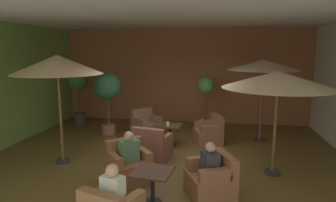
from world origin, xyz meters
TOP-DOWN VIEW (x-y plane):
  - ground_plane at (0.00, 0.00)m, footprint 9.11×8.12m
  - wall_back_brick at (0.00, 4.02)m, footprint 9.11×0.08m
  - ceiling_slab at (0.00, 0.00)m, footprint 9.11×8.12m
  - cafe_table_front_left at (-0.05, 1.05)m, footprint 0.68×0.68m
  - armchair_front_left_north at (1.03, 1.46)m, footprint 0.93×0.93m
  - armchair_front_left_east at (-0.92, 1.81)m, footprint 1.04×1.04m
  - armchair_front_left_south at (-0.31, -0.07)m, footprint 0.95×0.87m
  - cafe_table_front_right at (0.16, -2.18)m, footprint 0.74×0.74m
  - armchair_front_right_north at (-0.54, -1.31)m, footprint 1.08×1.08m
  - armchair_front_right_south at (1.18, -1.72)m, footprint 1.04×1.06m
  - patio_umbrella_tall_red at (-2.40, -0.62)m, footprint 2.07×2.07m
  - patio_umbrella_center_beige at (2.50, 1.94)m, footprint 2.06×2.06m
  - patio_umbrella_near_wall at (2.47, -0.50)m, footprint 2.32×2.32m
  - potted_tree_left_corner at (-2.18, 1.90)m, footprint 0.87×0.87m
  - potted_tree_mid_left at (0.86, 2.95)m, footprint 0.57×0.57m
  - potted_tree_mid_right at (-3.62, 2.86)m, footprint 0.67×0.67m
  - patron_blue_shirt at (-0.20, -3.20)m, footprint 0.37×0.30m
  - patron_by_window at (-0.52, -1.34)m, footprint 0.45×0.43m
  - patron_with_friend at (1.14, -1.73)m, footprint 0.37×0.41m
  - iced_drink_cup at (-0.10, 0.96)m, footprint 0.08×0.08m

SIDE VIEW (x-z plane):
  - ground_plane at x=0.00m, z-range -0.02..0.00m
  - armchair_front_left_north at x=1.03m, z-range -0.11..0.72m
  - armchair_front_right_south at x=1.18m, z-range -0.09..0.70m
  - armchair_front_right_north at x=-0.54m, z-range -0.10..0.72m
  - armchair_front_left_south at x=-0.31m, z-range -0.11..0.74m
  - armchair_front_left_east at x=-0.92m, z-range -0.11..0.75m
  - cafe_table_front_left at x=-0.05m, z-range 0.15..0.76m
  - cafe_table_front_right at x=0.16m, z-range 0.17..0.78m
  - iced_drink_cup at x=-0.10m, z-range 0.61..0.72m
  - patron_with_friend at x=1.14m, z-range 0.38..0.99m
  - patron_by_window at x=-0.52m, z-range 0.39..1.01m
  - patron_blue_shirt at x=-0.20m, z-range 0.38..1.07m
  - potted_tree_mid_left at x=0.86m, z-range 0.30..2.10m
  - potted_tree_mid_right at x=-3.62m, z-range 0.38..2.31m
  - potted_tree_left_corner at x=-2.18m, z-range 0.44..2.43m
  - wall_back_brick at x=0.00m, z-range 0.00..3.43m
  - patio_umbrella_near_wall at x=2.47m, z-range 0.94..3.19m
  - patio_umbrella_center_beige at x=2.50m, z-range 1.03..3.45m
  - patio_umbrella_tall_red at x=-2.40m, z-range 1.05..3.62m
  - ceiling_slab at x=0.00m, z-range 3.43..3.49m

